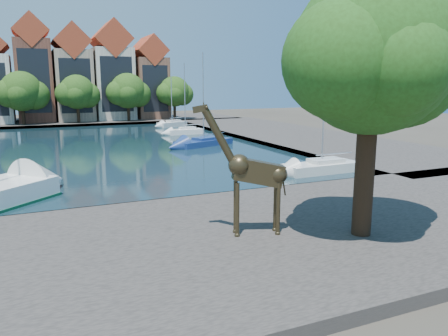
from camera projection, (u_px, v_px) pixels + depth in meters
The scene contains 19 objects.
ground at pixel (138, 210), 23.69m from camera, with size 160.00×160.00×0.00m, color #38332B.
water_basin at pixel (86, 149), 45.24m from camera, with size 38.00×50.00×0.08m, color black.
near_quay at pixel (177, 250), 17.36m from camera, with size 50.00×14.00×0.50m, color #443F3B.
far_quay at pixel (63, 122), 73.93m from camera, with size 60.00×16.00×0.50m, color #443F3B.
right_quay at pixel (291, 135), 55.08m from camera, with size 14.00×52.00×0.50m, color #443F3B.
plane_tree at pixel (374, 60), 17.14m from camera, with size 8.32×6.40×10.62m.
townhouse_center at pixel (34, 73), 70.77m from camera, with size 5.44×9.18×16.93m.
townhouse_east_inner at pixel (73, 77), 73.27m from camera, with size 5.94×9.18×15.79m.
townhouse_east_mid at pixel (112, 75), 75.77m from camera, with size 6.43×9.18×16.65m.
townhouse_east_end at pixel (149, 81), 78.53m from camera, with size 5.44×9.18×14.43m.
far_tree_mid_west at pixel (22, 93), 65.68m from camera, with size 7.80×6.00×8.00m.
far_tree_mid_east at pixel (78, 93), 68.87m from camera, with size 7.02×5.40×7.52m.
far_tree_east at pixel (128, 92), 72.02m from camera, with size 7.54×5.80×7.84m.
far_tree_far_east at pixel (175, 93), 75.21m from camera, with size 6.76×5.20×7.36m.
giraffe_statue at pixel (251, 172), 18.00m from camera, with size 3.77×1.45×5.46m.
sailboat_right_a at pixel (322, 165), 33.09m from camera, with size 6.07×2.25×11.03m.
sailboat_right_b at pixel (204, 141), 47.25m from camera, with size 7.10×4.66×9.83m.
sailboat_right_c at pixel (185, 130), 57.51m from camera, with size 4.72×1.76×9.15m.
sailboat_right_d at pixel (172, 123), 67.58m from camera, with size 5.10×3.53×7.64m.
Camera 1 is at (-4.90, -22.77, 6.81)m, focal length 35.00 mm.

